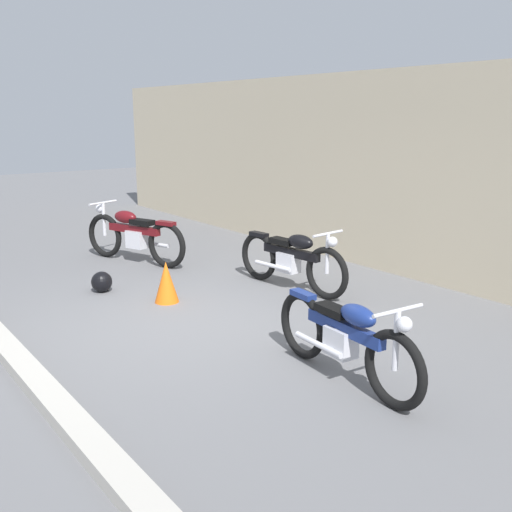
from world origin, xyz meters
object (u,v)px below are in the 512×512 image
object	(u,v)px
traffic_cone	(166,282)
motorcycle_black	(292,259)
motorcycle_maroon	(134,235)
helmet	(102,282)
motorcycle_blue	(345,338)

from	to	relation	value
traffic_cone	motorcycle_black	bearing A→B (deg)	72.58
traffic_cone	motorcycle_maroon	distance (m)	2.34
helmet	motorcycle_maroon	bearing A→B (deg)	139.29
motorcycle_maroon	traffic_cone	bearing A→B (deg)	144.33
motorcycle_maroon	motorcycle_black	xyz separation A→B (m)	(2.79, 1.09, -0.03)
helmet	motorcycle_black	bearing A→B (deg)	56.14
traffic_cone	motorcycle_maroon	bearing A→B (deg)	164.72
motorcycle_blue	motorcycle_black	distance (m)	2.99
motorcycle_blue	motorcycle_black	size ratio (longest dim) A/B	0.96
traffic_cone	motorcycle_blue	xyz separation A→B (m)	(3.10, 0.17, 0.15)
traffic_cone	motorcycle_black	xyz separation A→B (m)	(0.53, 1.70, 0.17)
traffic_cone	motorcycle_black	size ratio (longest dim) A/B	0.27
helmet	motorcycle_maroon	size ratio (longest dim) A/B	0.14
motorcycle_blue	motorcycle_black	xyz separation A→B (m)	(-2.57, 1.53, 0.02)
helmet	traffic_cone	world-z (taller)	traffic_cone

